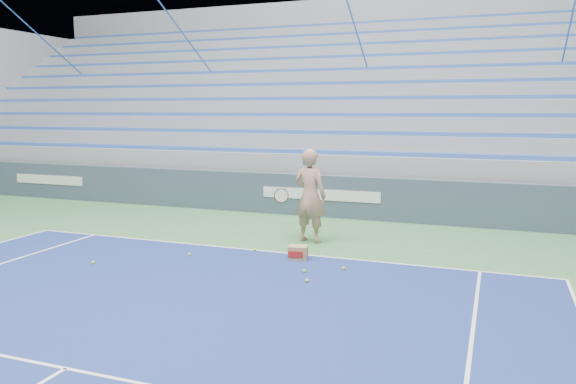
% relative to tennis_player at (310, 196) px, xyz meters
% --- Properties ---
extents(sponsor_barrier, '(30.00, 0.32, 1.10)m').
position_rel_tennis_player_xyz_m(sponsor_barrier, '(-0.61, 2.87, -0.45)').
color(sponsor_barrier, '#394556').
rests_on(sponsor_barrier, ground).
extents(bleachers, '(31.00, 9.15, 7.30)m').
position_rel_tennis_player_xyz_m(bleachers, '(-0.62, 8.59, 1.36)').
color(bleachers, gray).
rests_on(bleachers, ground).
extents(tennis_player, '(1.01, 0.92, 1.99)m').
position_rel_tennis_player_xyz_m(tennis_player, '(0.00, 0.00, 0.00)').
color(tennis_player, tan).
rests_on(tennis_player, ground).
extents(ball_box, '(0.40, 0.33, 0.26)m').
position_rel_tennis_player_xyz_m(ball_box, '(0.25, -1.46, -0.86)').
color(ball_box, '#A37C4E').
rests_on(ball_box, ground).
extents(tennis_ball_0, '(0.07, 0.07, 0.07)m').
position_rel_tennis_player_xyz_m(tennis_ball_0, '(0.86, -2.76, -0.96)').
color(tennis_ball_0, '#ACD12A').
rests_on(tennis_ball_0, ground).
extents(tennis_ball_1, '(0.07, 0.07, 0.07)m').
position_rel_tennis_player_xyz_m(tennis_ball_1, '(-0.76, -1.19, -0.96)').
color(tennis_ball_1, '#ACD12A').
rests_on(tennis_ball_1, ground).
extents(tennis_ball_2, '(0.07, 0.07, 0.07)m').
position_rel_tennis_player_xyz_m(tennis_ball_2, '(1.24, -1.85, -0.96)').
color(tennis_ball_2, '#ACD12A').
rests_on(tennis_ball_2, ground).
extents(tennis_ball_3, '(0.07, 0.07, 0.07)m').
position_rel_tennis_player_xyz_m(tennis_ball_3, '(-1.79, -1.97, -0.96)').
color(tennis_ball_3, '#ACD12A').
rests_on(tennis_ball_3, ground).
extents(tennis_ball_4, '(0.07, 0.07, 0.07)m').
position_rel_tennis_player_xyz_m(tennis_ball_4, '(-3.15, -3.09, -0.96)').
color(tennis_ball_4, '#ACD12A').
rests_on(tennis_ball_4, ground).
extents(tennis_ball_5, '(0.07, 0.07, 0.07)m').
position_rel_tennis_player_xyz_m(tennis_ball_5, '(0.65, -2.25, -0.96)').
color(tennis_ball_5, '#ACD12A').
rests_on(tennis_ball_5, ground).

